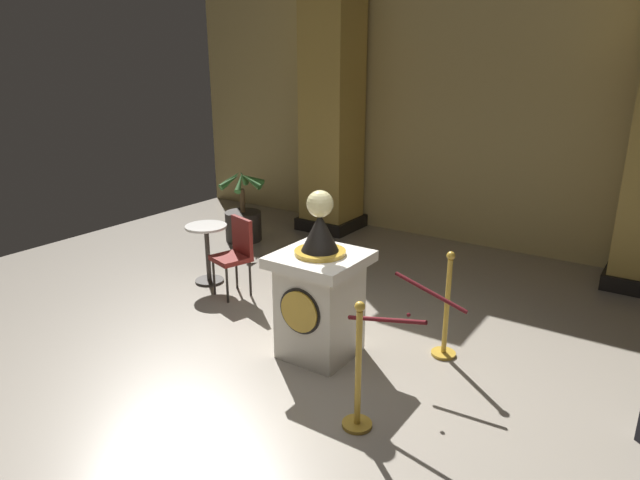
{
  "coord_description": "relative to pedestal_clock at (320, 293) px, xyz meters",
  "views": [
    {
      "loc": [
        2.65,
        -3.54,
        2.75
      ],
      "look_at": [
        -0.08,
        0.46,
        1.18
      ],
      "focal_mm": 30.98,
      "sensor_mm": 36.0,
      "label": 1
    }
  ],
  "objects": [
    {
      "name": "pedestal_clock",
      "position": [
        0.0,
        0.0,
        0.0
      ],
      "size": [
        0.8,
        0.8,
        1.65
      ],
      "color": "silver",
      "rests_on": "ground_plane"
    },
    {
      "name": "potted_palm_left",
      "position": [
        -3.06,
        2.32,
        -0.31
      ],
      "size": [
        0.76,
        0.71,
        1.16
      ],
      "color": "#2D2823",
      "rests_on": "ground_plane"
    },
    {
      "name": "cafe_chair_red",
      "position": [
        -1.67,
        0.65,
        -0.07
      ],
      "size": [
        0.5,
        0.5,
        0.96
      ],
      "color": "black",
      "rests_on": "ground_plane"
    },
    {
      "name": "velvet_rope",
      "position": [
        0.95,
        -0.06,
        0.15
      ],
      "size": [
        0.8,
        0.82,
        0.22
      ],
      "color": "#591419"
    },
    {
      "name": "ground_plane",
      "position": [
        0.08,
        -0.46,
        -0.64
      ],
      "size": [
        11.1,
        11.1,
        0.0
      ],
      "primitive_type": "plane",
      "color": "#9E9384"
    },
    {
      "name": "cafe_table",
      "position": [
        -2.24,
        0.73,
        -0.16
      ],
      "size": [
        0.53,
        0.53,
        0.77
      ],
      "color": "#332D28",
      "rests_on": "ground_plane"
    },
    {
      "name": "stanchion_near",
      "position": [
        0.89,
        -0.78,
        -0.26
      ],
      "size": [
        0.24,
        0.24,
        1.08
      ],
      "color": "gold",
      "rests_on": "ground_plane"
    },
    {
      "name": "stanchion_far",
      "position": [
        1.02,
        0.66,
        -0.26
      ],
      "size": [
        0.24,
        0.24,
        1.08
      ],
      "color": "gold",
      "rests_on": "ground_plane"
    },
    {
      "name": "column_left",
      "position": [
        -2.27,
        3.7,
        1.27
      ],
      "size": [
        0.96,
        0.96,
        3.85
      ],
      "color": "black",
      "rests_on": "ground_plane"
    },
    {
      "name": "back_wall",
      "position": [
        0.08,
        4.26,
        1.36
      ],
      "size": [
        11.1,
        0.16,
        4.01
      ],
      "primitive_type": "cube",
      "color": "tan",
      "rests_on": "ground_plane"
    }
  ]
}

